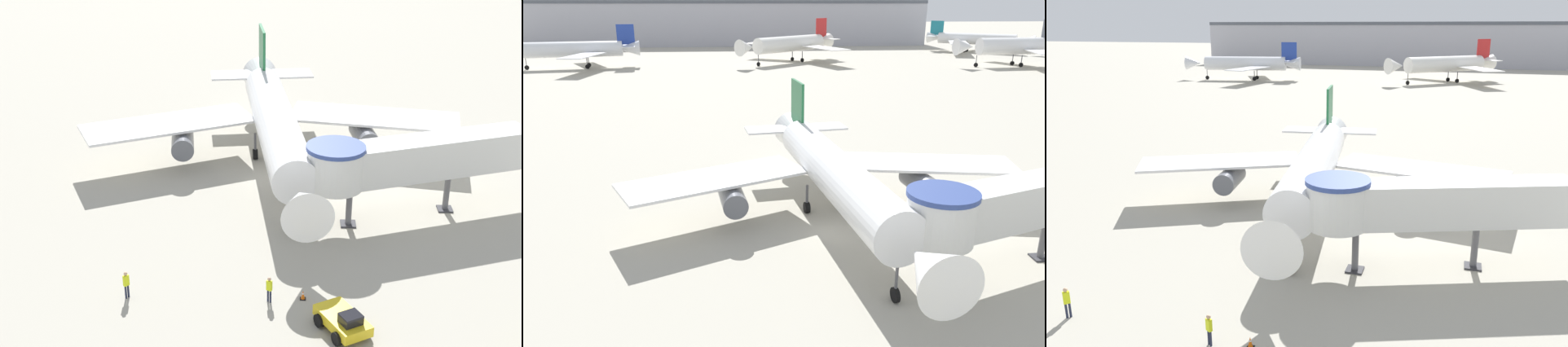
# 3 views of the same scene
# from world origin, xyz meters

# --- Properties ---
(ground_plane) EXTENTS (800.00, 800.00, 0.00)m
(ground_plane) POSITION_xyz_m (0.00, 0.00, 0.00)
(ground_plane) COLOR #A8A393
(main_airplane) EXTENTS (32.50, 31.33, 9.29)m
(main_airplane) POSITION_xyz_m (0.13, 2.23, 3.94)
(main_airplane) COLOR white
(main_airplane) RESTS_ON ground_plane
(jet_bridge) EXTENTS (16.65, 8.45, 6.24)m
(jet_bridge) POSITION_xyz_m (9.44, -6.34, 4.56)
(jet_bridge) COLOR silver
(jet_bridge) RESTS_ON ground_plane
(background_jet_blue_tail) EXTENTS (34.00, 35.26, 10.79)m
(background_jet_blue_tail) POSITION_xyz_m (-48.48, 102.26, 4.73)
(background_jet_blue_tail) COLOR silver
(background_jet_blue_tail) RESTS_ON ground_plane
(background_jet_teal_tail) EXTENTS (31.19, 31.89, 10.00)m
(background_jet_teal_tail) POSITION_xyz_m (70.79, 135.63, 4.40)
(background_jet_teal_tail) COLOR white
(background_jet_teal_tail) RESTS_ON ground_plane
(background_jet_gray_tail) EXTENTS (29.58, 32.26, 11.94)m
(background_jet_gray_tail) POSITION_xyz_m (64.21, 97.36, 5.20)
(background_jet_gray_tail) COLOR white
(background_jet_gray_tail) RESTS_ON ground_plane
(background_jet_red_tail) EXTENTS (30.77, 30.23, 11.68)m
(background_jet_red_tail) POSITION_xyz_m (7.29, 111.35, 5.10)
(background_jet_red_tail) COLOR white
(background_jet_red_tail) RESTS_ON ground_plane
(terminal_building) EXTENTS (155.80, 22.33, 16.76)m
(terminal_building) POSITION_xyz_m (-13.78, 175.00, 8.39)
(terminal_building) COLOR #A8A8B2
(terminal_building) RESTS_ON ground_plane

